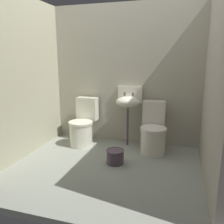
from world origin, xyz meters
name	(u,v)px	position (x,y,z in m)	size (l,w,h in m)	color
ground_plane	(107,167)	(0.00, 0.00, -0.04)	(2.93, 2.44, 0.08)	gray
wall_back	(126,75)	(0.00, 1.07, 1.16)	(2.93, 0.10, 2.33)	#A5A18D
wall_left	(24,78)	(-1.31, 0.10, 1.16)	(0.10, 2.24, 2.33)	#A4A285
wall_right	(216,84)	(1.31, 0.10, 1.16)	(0.10, 2.24, 2.33)	#A59C8F
toilet_left	(83,126)	(-0.64, 0.67, 0.32)	(0.40, 0.59, 0.78)	silver
toilet_right	(153,132)	(0.55, 0.67, 0.32)	(0.46, 0.64, 0.78)	silver
sink	(128,101)	(0.10, 0.86, 0.75)	(0.42, 0.34, 0.99)	#534251
bucket	(115,156)	(0.10, 0.08, 0.10)	(0.26, 0.26, 0.20)	#534251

